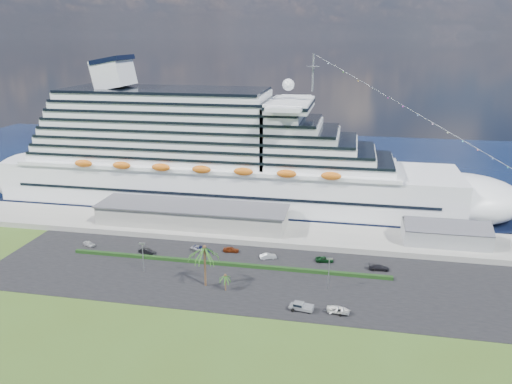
% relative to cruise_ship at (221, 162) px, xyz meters
% --- Properties ---
extents(ground, '(420.00, 420.00, 0.00)m').
position_rel_cruise_ship_xyz_m(ground, '(21.53, -64.00, -16.69)').
color(ground, '#3B531B').
rests_on(ground, ground).
extents(asphalt_lot, '(140.00, 38.00, 0.12)m').
position_rel_cruise_ship_xyz_m(asphalt_lot, '(21.53, -53.00, -16.63)').
color(asphalt_lot, black).
rests_on(asphalt_lot, ground).
extents(wharf, '(240.00, 20.00, 1.80)m').
position_rel_cruise_ship_xyz_m(wharf, '(21.53, -24.00, -15.79)').
color(wharf, gray).
rests_on(wharf, ground).
extents(water, '(420.00, 160.00, 0.02)m').
position_rel_cruise_ship_xyz_m(water, '(21.53, 66.00, -16.68)').
color(water, black).
rests_on(water, ground).
extents(cruise_ship, '(191.00, 38.00, 54.00)m').
position_rel_cruise_ship_xyz_m(cruise_ship, '(0.00, 0.00, 0.00)').
color(cruise_ship, silver).
rests_on(cruise_ship, ground).
extents(terminal_building, '(61.00, 15.00, 6.30)m').
position_rel_cruise_ship_xyz_m(terminal_building, '(-3.47, -24.00, -11.68)').
color(terminal_building, gray).
rests_on(terminal_building, wharf).
extents(port_shed, '(24.00, 12.31, 7.37)m').
position_rel_cruise_ship_xyz_m(port_shed, '(73.53, -24.00, -12.30)').
color(port_shed, gray).
rests_on(port_shed, wharf).
extents(hedge, '(88.00, 1.10, 0.90)m').
position_rel_cruise_ship_xyz_m(hedge, '(13.53, -48.00, -16.12)').
color(hedge, black).
rests_on(hedge, asphalt_lot).
extents(lamp_post_left, '(1.60, 0.35, 8.27)m').
position_rel_cruise_ship_xyz_m(lamp_post_left, '(-6.47, -56.00, -11.35)').
color(lamp_post_left, gray).
rests_on(lamp_post_left, asphalt_lot).
extents(lamp_post_right, '(1.60, 0.35, 8.27)m').
position_rel_cruise_ship_xyz_m(lamp_post_right, '(41.53, -56.00, -11.35)').
color(lamp_post_right, gray).
rests_on(lamp_post_right, asphalt_lot).
extents(palm_tall, '(8.82, 8.82, 11.13)m').
position_rel_cruise_ship_xyz_m(palm_tall, '(11.53, -60.00, -7.49)').
color(palm_tall, '#47301E').
rests_on(palm_tall, ground).
extents(palm_short, '(3.53, 3.53, 4.56)m').
position_rel_cruise_ship_xyz_m(palm_short, '(17.03, -61.50, -13.03)').
color(palm_short, '#47301E').
rests_on(palm_short, ground).
extents(parked_car_0, '(4.52, 3.19, 1.43)m').
position_rel_cruise_ship_xyz_m(parked_car_0, '(-29.15, -43.12, -15.86)').
color(parked_car_0, '#B4B4B6').
rests_on(parked_car_0, asphalt_lot).
extents(parked_car_1, '(4.92, 2.32, 1.56)m').
position_rel_cruise_ship_xyz_m(parked_car_1, '(-10.30, -44.84, -15.80)').
color(parked_car_1, black).
rests_on(parked_car_1, asphalt_lot).
extents(parked_car_2, '(5.77, 3.99, 1.46)m').
position_rel_cruise_ship_xyz_m(parked_car_2, '(3.77, -40.33, -15.84)').
color(parked_car_2, gray).
rests_on(parked_car_2, asphalt_lot).
extents(parked_car_3, '(5.26, 2.72, 1.46)m').
position_rel_cruise_ship_xyz_m(parked_car_3, '(4.74, -40.30, -15.85)').
color(parked_car_3, '#131644').
rests_on(parked_car_3, asphalt_lot).
extents(parked_car_4, '(4.65, 2.16, 1.54)m').
position_rel_cruise_ship_xyz_m(parked_car_4, '(12.97, -39.27, -15.80)').
color(parked_car_4, maroon).
rests_on(parked_car_4, asphalt_lot).
extents(parked_car_5, '(4.84, 3.20, 1.51)m').
position_rel_cruise_ship_xyz_m(parked_car_5, '(24.19, -41.64, -15.82)').
color(parked_car_5, silver).
rests_on(parked_car_5, asphalt_lot).
extents(parked_car_6, '(5.15, 2.78, 1.37)m').
position_rel_cruise_ship_xyz_m(parked_car_6, '(39.71, -40.61, -15.89)').
color(parked_car_6, black).
rests_on(parked_car_6, asphalt_lot).
extents(parked_car_7, '(5.47, 2.55, 1.54)m').
position_rel_cruise_ship_xyz_m(parked_car_7, '(54.14, -43.01, -15.80)').
color(parked_car_7, black).
rests_on(parked_car_7, asphalt_lot).
extents(pickup_truck, '(5.71, 2.85, 1.92)m').
position_rel_cruise_ship_xyz_m(pickup_truck, '(36.09, -67.33, -15.52)').
color(pickup_truck, black).
rests_on(pickup_truck, asphalt_lot).
extents(boat_trailer, '(6.12, 4.18, 1.73)m').
position_rel_cruise_ship_xyz_m(boat_trailer, '(44.45, -67.25, -15.43)').
color(boat_trailer, gray).
rests_on(boat_trailer, asphalt_lot).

